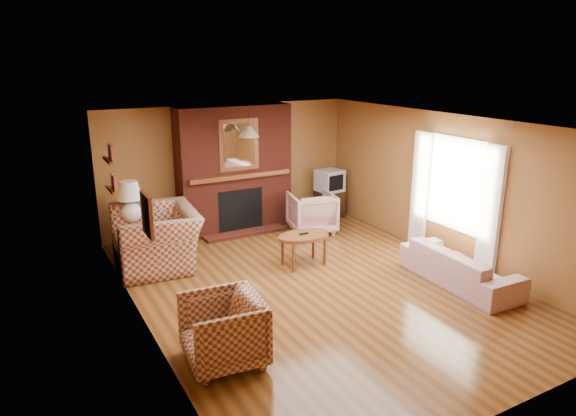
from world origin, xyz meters
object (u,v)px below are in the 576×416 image
plaid_loveseat (156,238)px  crt_tv (330,180)px  floral_armchair (312,212)px  coffee_table (304,238)px  floral_sofa (460,266)px  side_table (133,240)px  fireplace (235,170)px  tv_stand (329,204)px  table_lamp (130,200)px  plaid_armchair (223,330)px

plaid_loveseat → crt_tv: 4.01m
floral_armchair → coffee_table: bearing=67.0°
floral_sofa → side_table: bearing=51.7°
fireplace → floral_armchair: fireplace is taller
fireplace → tv_stand: size_ratio=4.31×
table_lamp → tv_stand: bearing=4.8°
fireplace → tv_stand: bearing=-5.1°
side_table → fireplace: bearing=14.3°
floral_armchair → plaid_armchair: bearing=59.2°
fireplace → floral_sofa: (1.90, -3.94, -0.91)m
side_table → crt_tv: size_ratio=1.14×
fireplace → plaid_armchair: (-1.95, -4.15, -0.79)m
table_lamp → floral_sofa: bearing=-40.4°
table_lamp → crt_tv: table_lamp is taller
plaid_armchair → fireplace: bearing=160.1°
fireplace → crt_tv: fireplace is taller
fireplace → coffee_table: 2.33m
floral_sofa → table_lamp: table_lamp is taller
plaid_loveseat → table_lamp: table_lamp is taller
plaid_armchair → side_table: (-0.15, 3.62, -0.08)m
plaid_loveseat → side_table: 0.62m
plaid_loveseat → coffee_table: size_ratio=1.64×
fireplace → plaid_loveseat: (-1.85, -1.08, -0.71)m
floral_armchair → crt_tv: 1.13m
side_table → tv_stand: (4.15, 0.35, -0.03)m
side_table → tv_stand: bearing=4.8°
coffee_table → side_table: 2.87m
coffee_table → floral_sofa: bearing=-46.2°
coffee_table → table_lamp: size_ratio=1.25×
plaid_armchair → side_table: plaid_armchair is taller
coffee_table → tv_stand: (1.82, 2.02, -0.18)m
plaid_loveseat → plaid_armchair: (-0.10, -3.07, -0.08)m
fireplace → table_lamp: bearing=-165.7°
floral_armchair → coffee_table: 1.68m
plaid_loveseat → tv_stand: size_ratio=2.60×
fireplace → plaid_armchair: fireplace is taller
floral_armchair → table_lamp: size_ratio=1.20×
plaid_armchair → coffee_table: 2.93m
crt_tv → floral_armchair: bearing=-142.0°
plaid_loveseat → tv_stand: plaid_loveseat is taller
fireplace → plaid_loveseat: fireplace is taller
tv_stand → crt_tv: crt_tv is taller
plaid_loveseat → tv_stand: bearing=108.3°
coffee_table → tv_stand: 2.72m
floral_sofa → tv_stand: bearing=-0.2°
plaid_loveseat → coffee_table: 2.37m
floral_armchair → crt_tv: size_ratio=1.56×
table_lamp → crt_tv: (4.15, 0.34, -0.23)m
plaid_loveseat → crt_tv: crt_tv is taller
plaid_loveseat → fireplace: bearing=125.7°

